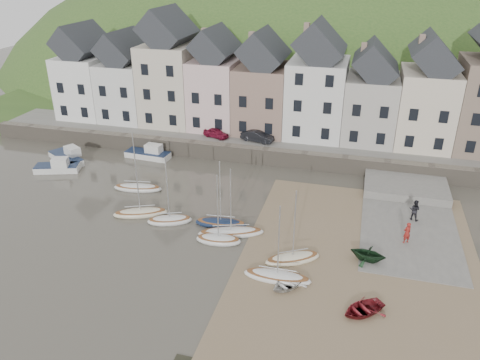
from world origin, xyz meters
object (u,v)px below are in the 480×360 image
(rowboat_white, at_px, (288,283))
(car_right, at_px, (257,136))
(car_left, at_px, (216,133))
(rowboat_green, at_px, (368,253))
(sailboat_0, at_px, (138,188))
(person_dark, at_px, (415,210))
(rowboat_red, at_px, (363,309))
(person_red, at_px, (407,233))

(rowboat_white, bearing_deg, car_right, 145.89)
(rowboat_white, bearing_deg, car_left, 156.22)
(rowboat_green, relative_size, car_right, 0.69)
(sailboat_0, xyz_separation_m, rowboat_white, (17.21, -11.26, 0.09))
(rowboat_green, bearing_deg, car_right, -134.71)
(car_left, xyz_separation_m, car_right, (5.08, 0.00, 0.10))
(sailboat_0, bearing_deg, car_left, 70.75)
(person_dark, xyz_separation_m, car_left, (-22.03, 11.52, 1.06))
(rowboat_white, height_order, car_left, car_left)
(sailboat_0, height_order, person_dark, sailboat_0)
(rowboat_red, distance_m, car_right, 28.25)
(rowboat_green, relative_size, person_red, 1.43)
(car_left, bearing_deg, car_right, -71.29)
(rowboat_red, relative_size, person_dark, 1.59)
(sailboat_0, relative_size, rowboat_green, 2.36)
(rowboat_green, bearing_deg, rowboat_red, 9.00)
(rowboat_green, height_order, person_red, person_red)
(rowboat_white, relative_size, rowboat_green, 1.05)
(car_right, bearing_deg, sailboat_0, 155.68)
(rowboat_red, height_order, car_left, car_left)
(person_dark, relative_size, car_right, 0.50)
(rowboat_white, bearing_deg, rowboat_green, 78.63)
(rowboat_white, distance_m, rowboat_green, 7.13)
(rowboat_white, bearing_deg, rowboat_red, 22.85)
(rowboat_red, relative_size, car_right, 0.79)
(rowboat_white, distance_m, car_left, 26.98)
(rowboat_white, relative_size, person_red, 1.51)
(rowboat_red, bearing_deg, rowboat_white, -146.20)
(sailboat_0, relative_size, person_red, 3.39)
(person_dark, bearing_deg, person_red, 99.24)
(rowboat_white, xyz_separation_m, car_right, (-7.81, 23.63, 1.89))
(sailboat_0, relative_size, car_left, 1.97)
(car_left, bearing_deg, person_dark, -98.90)
(sailboat_0, relative_size, rowboat_white, 2.25)
(rowboat_green, height_order, car_right, car_right)
(rowboat_white, height_order, person_red, person_red)
(rowboat_red, xyz_separation_m, person_dark, (3.93, 13.48, 0.71))
(rowboat_green, height_order, rowboat_red, rowboat_green)
(sailboat_0, distance_m, rowboat_red, 25.74)
(rowboat_green, xyz_separation_m, person_red, (2.96, 3.39, 0.29))
(rowboat_red, relative_size, person_red, 1.65)
(person_red, distance_m, person_dark, 4.12)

